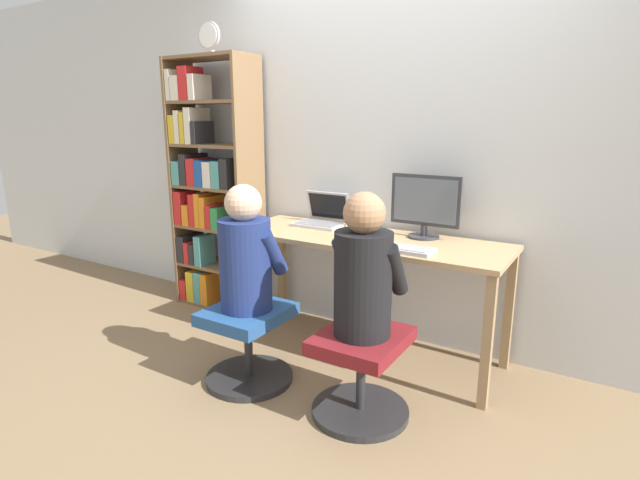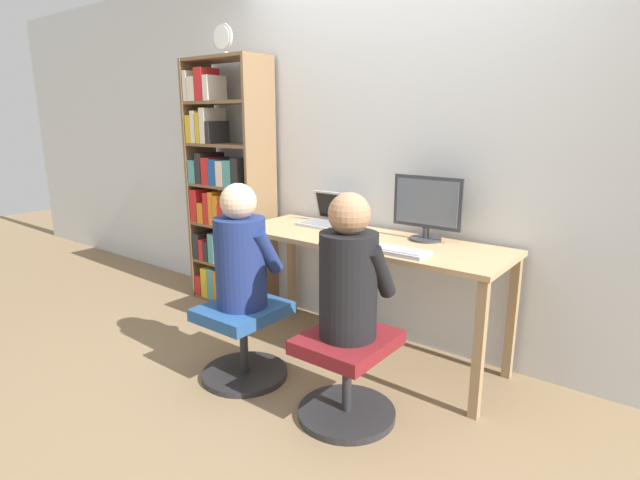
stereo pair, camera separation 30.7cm
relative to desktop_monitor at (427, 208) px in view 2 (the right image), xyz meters
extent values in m
plane|color=#846B4C|center=(-0.31, -0.48, -0.97)|extent=(14.00, 14.00, 0.00)
cube|color=silver|center=(-0.31, 0.19, 0.33)|extent=(10.00, 0.05, 2.60)
cube|color=tan|center=(-0.31, -0.17, -0.21)|extent=(1.76, 0.60, 0.03)
cube|color=#9C7D56|center=(-1.15, -0.44, -0.60)|extent=(0.05, 0.05, 0.74)
cube|color=#9C7D56|center=(0.53, -0.44, -0.60)|extent=(0.05, 0.05, 0.74)
cube|color=#9C7D56|center=(-1.15, 0.09, -0.60)|extent=(0.05, 0.05, 0.74)
cube|color=#9C7D56|center=(0.53, 0.09, -0.60)|extent=(0.05, 0.05, 0.74)
cylinder|color=#333338|center=(0.00, 0.00, -0.19)|extent=(0.19, 0.19, 0.01)
cylinder|color=#333338|center=(0.00, 0.00, -0.15)|extent=(0.04, 0.04, 0.06)
cube|color=#333338|center=(0.00, 0.00, 0.04)|extent=(0.44, 0.02, 0.31)
cube|color=slate|center=(0.00, -0.01, 0.04)|extent=(0.39, 0.01, 0.27)
cube|color=#B7B7BC|center=(-0.73, -0.06, -0.19)|extent=(0.34, 0.21, 0.02)
cube|color=gray|center=(-0.73, -0.06, -0.18)|extent=(0.30, 0.16, 0.00)
cube|color=#B7B7BC|center=(-0.73, 0.07, -0.08)|extent=(0.34, 0.07, 0.20)
cube|color=black|center=(-0.73, 0.07, -0.08)|extent=(0.30, 0.05, 0.17)
cube|color=#B2B2B7|center=(-0.01, -0.36, -0.19)|extent=(0.39, 0.16, 0.02)
cube|color=#97979C|center=(-0.01, -0.36, -0.17)|extent=(0.36, 0.13, 0.00)
ellipsoid|color=silver|center=(-0.29, -0.37, -0.18)|extent=(0.07, 0.11, 0.04)
cylinder|color=#262628|center=(0.00, -0.83, -0.95)|extent=(0.50, 0.50, 0.04)
cylinder|color=#262628|center=(0.00, -0.83, -0.76)|extent=(0.05, 0.05, 0.34)
cube|color=maroon|center=(0.00, -0.83, -0.56)|extent=(0.40, 0.47, 0.07)
cylinder|color=#262628|center=(-0.71, -0.86, -0.95)|extent=(0.50, 0.50, 0.04)
cylinder|color=#262628|center=(-0.71, -0.86, -0.76)|extent=(0.05, 0.05, 0.34)
cube|color=#234C84|center=(-0.71, -0.86, -0.56)|extent=(0.40, 0.47, 0.07)
cylinder|color=black|center=(0.00, -0.83, -0.26)|extent=(0.28, 0.28, 0.52)
sphere|color=#A87A56|center=(0.00, -0.83, 0.09)|extent=(0.20, 0.20, 0.20)
cylinder|color=black|center=(-0.13, -0.75, -0.18)|extent=(0.08, 0.22, 0.29)
cylinder|color=black|center=(0.14, -0.75, -0.18)|extent=(0.08, 0.22, 0.29)
cylinder|color=navy|center=(-0.71, -0.86, -0.27)|extent=(0.29, 0.29, 0.51)
sphere|color=beige|center=(-0.71, -0.86, 0.08)|extent=(0.20, 0.20, 0.20)
cylinder|color=navy|center=(-0.84, -0.79, -0.19)|extent=(0.08, 0.22, 0.28)
cylinder|color=navy|center=(-0.57, -0.79, -0.19)|extent=(0.08, 0.22, 0.28)
cube|color=brown|center=(-2.04, -0.03, 0.00)|extent=(0.02, 0.32, 1.94)
cube|color=brown|center=(-1.35, -0.03, 0.00)|extent=(0.02, 0.32, 1.94)
cube|color=brown|center=(-1.69, -0.03, -0.96)|extent=(0.67, 0.31, 0.02)
cube|color=brown|center=(-1.69, -0.03, -0.64)|extent=(0.67, 0.31, 0.02)
cube|color=brown|center=(-1.69, -0.03, -0.32)|extent=(0.67, 0.31, 0.02)
cube|color=brown|center=(-1.69, -0.03, 0.00)|extent=(0.67, 0.31, 0.02)
cube|color=brown|center=(-1.69, -0.03, 0.32)|extent=(0.67, 0.31, 0.02)
cube|color=brown|center=(-1.69, -0.03, 0.64)|extent=(0.67, 0.31, 0.02)
cube|color=brown|center=(-1.69, -0.03, 0.96)|extent=(0.67, 0.31, 0.02)
cube|color=red|center=(-1.98, -0.06, -0.86)|extent=(0.07, 0.24, 0.17)
cube|color=gold|center=(-1.90, -0.06, -0.82)|extent=(0.08, 0.25, 0.25)
cube|color=teal|center=(-1.82, -0.07, -0.82)|extent=(0.07, 0.21, 0.26)
cube|color=orange|center=(-1.74, -0.06, -0.82)|extent=(0.07, 0.23, 0.25)
cube|color=#262628|center=(-1.98, -0.06, -0.52)|extent=(0.07, 0.25, 0.22)
cube|color=red|center=(-1.91, -0.05, -0.54)|extent=(0.05, 0.27, 0.17)
cube|color=#262628|center=(-1.86, -0.08, -0.54)|extent=(0.05, 0.21, 0.17)
cube|color=teal|center=(-1.79, -0.09, -0.51)|extent=(0.06, 0.18, 0.24)
cube|color=red|center=(-1.98, -0.09, -0.18)|extent=(0.07, 0.18, 0.26)
cube|color=orange|center=(-1.90, -0.05, -0.23)|extent=(0.07, 0.26, 0.16)
cube|color=red|center=(-1.82, -0.07, -0.18)|extent=(0.06, 0.23, 0.25)
cube|color=orange|center=(-1.77, -0.05, -0.18)|extent=(0.05, 0.27, 0.26)
cube|color=orange|center=(-1.71, -0.05, -0.19)|extent=(0.05, 0.26, 0.24)
cube|color=red|center=(-1.65, -0.07, -0.22)|extent=(0.05, 0.22, 0.18)
cube|color=#2D8C47|center=(-1.59, -0.06, -0.22)|extent=(0.07, 0.24, 0.17)
cube|color=teal|center=(-1.97, -0.07, 0.10)|extent=(0.08, 0.23, 0.18)
cube|color=#262628|center=(-1.89, -0.05, 0.13)|extent=(0.06, 0.26, 0.24)
cube|color=red|center=(-1.81, -0.06, 0.12)|extent=(0.08, 0.23, 0.21)
cube|color=#1E4C9E|center=(-1.73, -0.06, 0.11)|extent=(0.08, 0.25, 0.20)
cube|color=silver|center=(-1.64, -0.08, 0.11)|extent=(0.08, 0.20, 0.19)
cube|color=teal|center=(-1.56, -0.05, 0.11)|extent=(0.08, 0.26, 0.20)
cube|color=#262628|center=(-1.47, -0.09, 0.12)|extent=(0.07, 0.18, 0.22)
cube|color=gold|center=(-1.98, -0.09, 0.44)|extent=(0.06, 0.19, 0.21)
cube|color=silver|center=(-1.93, -0.07, 0.45)|extent=(0.05, 0.23, 0.25)
cube|color=gold|center=(-1.87, -0.09, 0.45)|extent=(0.04, 0.19, 0.23)
cube|color=silver|center=(-1.81, -0.07, 0.46)|extent=(0.06, 0.22, 0.27)
cube|color=#262628|center=(-1.76, -0.07, 0.42)|extent=(0.04, 0.21, 0.17)
cube|color=silver|center=(-1.99, -0.09, 0.76)|extent=(0.04, 0.18, 0.23)
cube|color=silver|center=(-1.92, -0.07, 0.74)|extent=(0.08, 0.22, 0.18)
cube|color=red|center=(-1.83, -0.09, 0.77)|extent=(0.09, 0.18, 0.24)
cube|color=silver|center=(-1.75, -0.08, 0.74)|extent=(0.06, 0.19, 0.18)
cube|color=#B2B2B7|center=(-1.59, -0.13, 0.98)|extent=(0.07, 0.03, 0.02)
cylinder|color=#B2B2B7|center=(-1.59, -0.13, 1.09)|extent=(0.19, 0.02, 0.19)
cylinder|color=white|center=(-1.59, -0.14, 1.09)|extent=(0.16, 0.00, 0.16)
camera|label=1|loc=(1.04, -2.89, 0.53)|focal=28.00mm
camera|label=2|loc=(1.29, -2.72, 0.53)|focal=28.00mm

